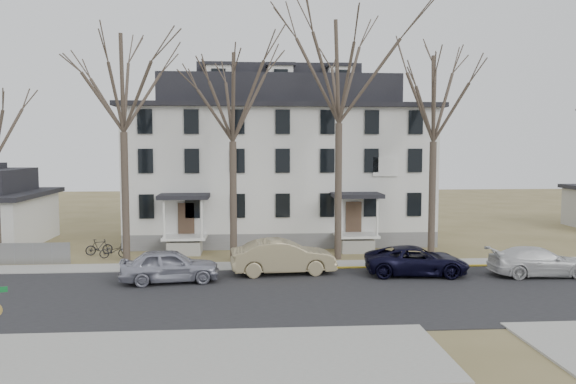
{
  "coord_description": "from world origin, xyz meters",
  "views": [
    {
      "loc": [
        -4.16,
        -21.92,
        6.52
      ],
      "look_at": [
        -1.95,
        9.0,
        3.97
      ],
      "focal_mm": 35.0,
      "sensor_mm": 36.0,
      "label": 1
    }
  ],
  "objects": [
    {
      "name": "bicycle_left",
      "position": [
        -11.95,
        10.78,
        0.41
      ],
      "size": [
        1.64,
        0.77,
        0.83
      ],
      "primitive_type": "imported",
      "rotation": [
        0.0,
        0.0,
        1.71
      ],
      "color": "black",
      "rests_on": "ground"
    },
    {
      "name": "far_sidewalk",
      "position": [
        0.0,
        8.0,
        0.0
      ],
      "size": [
        120.0,
        2.0,
        0.08
      ],
      "primitive_type": "cube",
      "color": "#A09F97",
      "rests_on": "ground"
    },
    {
      "name": "yellow_curb",
      "position": [
        5.0,
        7.1,
        0.0
      ],
      "size": [
        14.0,
        0.25,
        0.06
      ],
      "primitive_type": "cube",
      "color": "gold",
      "rests_on": "ground"
    },
    {
      "name": "ground",
      "position": [
        0.0,
        0.0,
        0.0
      ],
      "size": [
        120.0,
        120.0,
        0.0
      ],
      "primitive_type": "plane",
      "color": "olive",
      "rests_on": "ground"
    },
    {
      "name": "tree_center",
      "position": [
        1.0,
        9.8,
        11.08
      ],
      "size": [
        9.0,
        9.0,
        14.7
      ],
      "color": "#473B31",
      "rests_on": "ground"
    },
    {
      "name": "tree_mid_right",
      "position": [
        6.5,
        9.8,
        9.6
      ],
      "size": [
        7.8,
        7.8,
        12.74
      ],
      "color": "#473B31",
      "rests_on": "ground"
    },
    {
      "name": "tree_far_left",
      "position": [
        -11.0,
        9.8,
        10.34
      ],
      "size": [
        8.4,
        8.4,
        13.72
      ],
      "color": "#473B31",
      "rests_on": "ground"
    },
    {
      "name": "main_road",
      "position": [
        0.0,
        2.0,
        0.0
      ],
      "size": [
        120.0,
        10.0,
        0.04
      ],
      "primitive_type": "cube",
      "color": "#27272A",
      "rests_on": "ground"
    },
    {
      "name": "car_navy",
      "position": [
        4.29,
        5.4,
        0.72
      ],
      "size": [
        5.34,
        2.82,
        1.43
      ],
      "primitive_type": "imported",
      "rotation": [
        0.0,
        0.0,
        1.48
      ],
      "color": "black",
      "rests_on": "ground"
    },
    {
      "name": "bicycle_right",
      "position": [
        -13.03,
        11.78,
        0.47
      ],
      "size": [
        1.62,
        1.07,
        0.95
      ],
      "primitive_type": "imported",
      "rotation": [
        0.0,
        0.0,
        2.0
      ],
      "color": "black",
      "rests_on": "ground"
    },
    {
      "name": "car_white",
      "position": [
        10.31,
        4.74,
        0.71
      ],
      "size": [
        4.97,
        2.11,
        1.43
      ],
      "primitive_type": "imported",
      "rotation": [
        0.0,
        0.0,
        1.55
      ],
      "color": "silver",
      "rests_on": "ground"
    },
    {
      "name": "car_silver",
      "position": [
        -7.9,
        4.73,
        0.79
      ],
      "size": [
        4.88,
        2.51,
        1.59
      ],
      "primitive_type": "imported",
      "rotation": [
        0.0,
        0.0,
        1.71
      ],
      "color": "#9D9EAE",
      "rests_on": "ground"
    },
    {
      "name": "car_tan",
      "position": [
        -2.4,
        6.12,
        0.87
      ],
      "size": [
        5.4,
        2.27,
        1.73
      ],
      "primitive_type": "imported",
      "rotation": [
        0.0,
        0.0,
        1.65
      ],
      "color": "#9B8C66",
      "rests_on": "ground"
    },
    {
      "name": "tree_mid_left",
      "position": [
        -5.0,
        9.8,
        9.6
      ],
      "size": [
        7.8,
        7.8,
        12.74
      ],
      "color": "#473B31",
      "rests_on": "ground"
    },
    {
      "name": "boarding_house",
      "position": [
        -2.0,
        17.95,
        5.38
      ],
      "size": [
        20.8,
        12.36,
        12.05
      ],
      "color": "slate",
      "rests_on": "ground"
    },
    {
      "name": "near_sidewalk_left",
      "position": [
        -8.0,
        -5.0,
        0.0
      ],
      "size": [
        20.0,
        5.0,
        0.08
      ],
      "primitive_type": "cube",
      "color": "#A09F97",
      "rests_on": "ground"
    }
  ]
}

